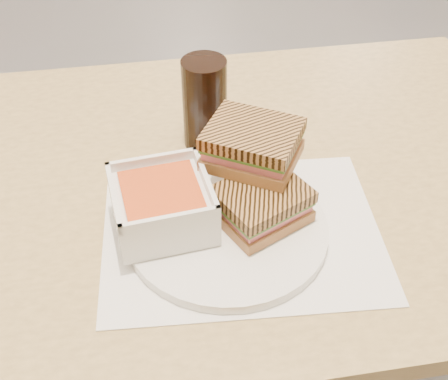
{
  "coord_description": "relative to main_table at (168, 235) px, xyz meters",
  "views": [
    {
      "loc": [
        -0.07,
        -2.55,
        1.32
      ],
      "look_at": [
        0.01,
        -2.0,
        0.82
      ],
      "focal_mm": 47.86,
      "sensor_mm": 36.0,
      "label": 1
    }
  ],
  "objects": [
    {
      "name": "main_table",
      "position": [
        0.0,
        0.0,
        0.0
      ],
      "size": [
        1.21,
        0.72,
        0.75
      ],
      "color": "tan",
      "rests_on": "ground"
    },
    {
      "name": "tray_liner",
      "position": [
        0.1,
        -0.12,
        0.11
      ],
      "size": [
        0.38,
        0.3,
        0.0
      ],
      "color": "white",
      "rests_on": "main_table"
    },
    {
      "name": "plate",
      "position": [
        0.08,
        -0.12,
        0.12
      ],
      "size": [
        0.26,
        0.26,
        0.01
      ],
      "color": "white",
      "rests_on": "tray_liner"
    },
    {
      "name": "soup_bowl",
      "position": [
        -0.01,
        -0.1,
        0.16
      ],
      "size": [
        0.14,
        0.14,
        0.07
      ],
      "color": "white",
      "rests_on": "plate"
    },
    {
      "name": "panini_lower",
      "position": [
        0.12,
        -0.11,
        0.16
      ],
      "size": [
        0.14,
        0.13,
        0.05
      ],
      "color": "#AE753E",
      "rests_on": "plate"
    },
    {
      "name": "panini_upper",
      "position": [
        0.12,
        -0.05,
        0.21
      ],
      "size": [
        0.15,
        0.14,
        0.05
      ],
      "color": "#AE753E",
      "rests_on": "panini_lower"
    },
    {
      "name": "cola_glass",
      "position": [
        0.07,
        0.08,
        0.19
      ],
      "size": [
        0.07,
        0.07,
        0.14
      ],
      "color": "black",
      "rests_on": "main_table"
    }
  ]
}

